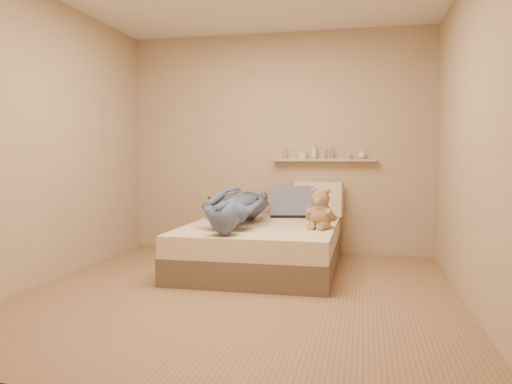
% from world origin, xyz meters
% --- Properties ---
extents(room, '(3.80, 3.80, 3.80)m').
position_xyz_m(room, '(0.00, 0.00, 1.30)').
color(room, olive).
rests_on(room, ground).
extents(bed, '(1.50, 1.90, 0.45)m').
position_xyz_m(bed, '(0.00, 0.93, 0.22)').
color(bed, brown).
rests_on(bed, floor).
extents(game_console, '(0.17, 0.10, 0.05)m').
position_xyz_m(game_console, '(-0.23, 0.39, 0.59)').
color(game_console, '#B8BBBF').
rests_on(game_console, bed).
extents(teddy_bear, '(0.32, 0.32, 0.40)m').
position_xyz_m(teddy_bear, '(0.60, 0.78, 0.61)').
color(teddy_bear, '#9B7D55').
rests_on(teddy_bear, bed).
extents(dark_plush, '(0.16, 0.16, 0.25)m').
position_xyz_m(dark_plush, '(-0.63, 1.27, 0.56)').
color(dark_plush, black).
rests_on(dark_plush, bed).
extents(pillow_cream, '(0.57, 0.24, 0.41)m').
position_xyz_m(pillow_cream, '(0.50, 1.76, 0.65)').
color(pillow_cream, beige).
rests_on(pillow_cream, bed).
extents(pillow_grey, '(0.54, 0.34, 0.37)m').
position_xyz_m(pillow_grey, '(0.21, 1.62, 0.62)').
color(pillow_grey, slate).
rests_on(pillow_grey, bed).
extents(person, '(0.70, 1.67, 0.39)m').
position_xyz_m(person, '(-0.24, 0.83, 0.65)').
color(person, '#3F4A63').
rests_on(person, bed).
extents(wall_shelf, '(1.20, 0.12, 0.03)m').
position_xyz_m(wall_shelf, '(0.55, 1.84, 1.10)').
color(wall_shelf, tan).
rests_on(wall_shelf, wall_back).
extents(shelf_bottles, '(0.96, 0.12, 0.19)m').
position_xyz_m(shelf_bottles, '(0.58, 1.84, 1.18)').
color(shelf_bottles, silver).
rests_on(shelf_bottles, wall_shelf).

